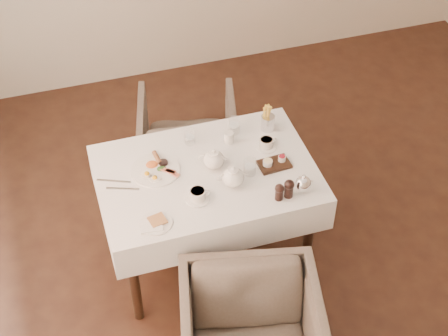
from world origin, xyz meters
TOP-DOWN VIEW (x-y plane):
  - table at (-0.76, 0.38)m, footprint 1.28×0.88m
  - armchair_far at (-0.68, 1.18)m, footprint 0.82×0.84m
  - breakfast_plate at (-1.05, 0.48)m, footprint 0.29×0.29m
  - side_plate at (-1.15, 0.06)m, footprint 0.18×0.18m
  - teapot_centre at (-0.71, 0.40)m, footprint 0.21×0.19m
  - teapot_front at (-0.65, 0.23)m, footprint 0.19×0.15m
  - creamer at (-0.56, 0.59)m, footprint 0.08×0.08m
  - teacup_near at (-0.87, 0.18)m, footprint 0.14×0.14m
  - teacup_far at (-0.35, 0.48)m, footprint 0.13×0.13m
  - glass_left at (-0.79, 0.66)m, footprint 0.08×0.08m
  - glass_mid at (-0.52, 0.29)m, footprint 0.09×0.09m
  - glass_right at (-0.50, 0.68)m, footprint 0.08×0.08m
  - condiment_board at (-0.37, 0.32)m, footprint 0.19×0.14m
  - pepper_mill_left at (-0.43, 0.05)m, footprint 0.07×0.07m
  - pepper_mill_right at (-0.38, 0.05)m, footprint 0.08×0.08m
  - silver_pot at (-0.28, 0.07)m, footprint 0.13×0.11m
  - fries_cup at (-0.29, 0.64)m, footprint 0.09×0.09m
  - cutlery_fork at (-1.30, 0.46)m, footprint 0.19×0.09m
  - cutlery_knife at (-1.26, 0.38)m, footprint 0.19×0.08m

SIDE VIEW (x-z plane):
  - armchair_far at x=-0.68m, z-range 0.00..0.63m
  - table at x=-0.76m, z-range 0.26..1.02m
  - cutlery_knife at x=-1.26m, z-range 0.76..0.76m
  - cutlery_fork at x=-1.30m, z-range 0.76..0.76m
  - side_plate at x=-1.15m, z-range 0.75..0.77m
  - breakfast_plate at x=-1.05m, z-range 0.75..0.78m
  - condiment_board at x=-0.37m, z-range 0.75..0.79m
  - teacup_far at x=-0.35m, z-range 0.75..0.82m
  - teacup_near at x=-0.87m, z-range 0.75..0.82m
  - creamer at x=-0.56m, z-range 0.76..0.83m
  - glass_left at x=-0.79m, z-range 0.76..0.85m
  - glass_mid at x=-0.52m, z-range 0.76..0.86m
  - glass_right at x=-0.50m, z-range 0.76..0.86m
  - pepper_mill_left at x=-0.43m, z-range 0.76..0.87m
  - pepper_mill_right at x=-0.38m, z-range 0.76..0.88m
  - silver_pot at x=-0.28m, z-range 0.76..0.88m
  - teapot_centre at x=-0.71m, z-range 0.75..0.89m
  - teapot_front at x=-0.65m, z-range 0.76..0.90m
  - fries_cup at x=-0.29m, z-range 0.74..0.93m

